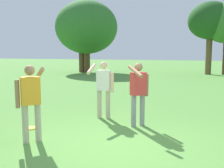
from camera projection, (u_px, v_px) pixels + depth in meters
name	position (u px, v px, depth m)	size (l,w,h in m)	color
ground_plane	(118.00, 145.00, 5.19)	(120.00, 120.00, 0.00)	#568E3D
person_thrower	(138.00, 90.00, 6.40)	(0.48, 0.84, 1.64)	gray
person_catcher	(31.00, 98.00, 5.25)	(0.48, 0.84, 1.64)	#B7AD93
person_bystander	(103.00, 85.00, 7.20)	(0.61, 0.70, 1.64)	#B7AD93
frisbee	(31.00, 128.00, 6.32)	(0.29, 0.29, 0.03)	yellow
tree_tall_left	(81.00, 32.00, 24.16)	(4.18, 4.18, 5.71)	brown
tree_broad_center	(87.00, 28.00, 23.91)	(5.90, 5.90, 6.79)	brown
tree_far_right	(210.00, 21.00, 21.53)	(3.75, 3.75, 6.22)	brown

